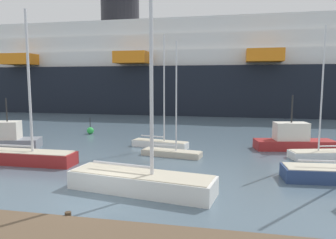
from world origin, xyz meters
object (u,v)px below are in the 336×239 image
Objects in this scene: sailboat_3 at (26,155)px; channel_buoy_1 at (7,128)px; cruise_ship at (257,71)px; channel_buoy_0 at (90,130)px; sailboat_7 at (160,142)px; sailboat_4 at (172,151)px; fishing_boat_1 at (293,140)px; fishing_boat_0 at (6,139)px; sailboat_2 at (323,153)px; sailboat_6 at (141,179)px.

sailboat_3 is 16.20m from channel_buoy_1.
sailboat_3 is 43.33m from cruise_ship.
sailboat_3 is at bearing -85.41° from channel_buoy_0.
sailboat_7 is 5.35× the size of channel_buoy_0.
sailboat_4 is at bearing -22.40° from channel_buoy_1.
cruise_ship reaches higher than fishing_boat_1.
cruise_ship reaches higher than sailboat_7.
sailboat_7 is 9.71m from channel_buoy_0.
sailboat_3 is 1.21× the size of sailboat_4.
sailboat_3 is 19.52m from fishing_boat_1.
sailboat_4 is 13.40m from fishing_boat_0.
fishing_boat_0 is 8.54m from channel_buoy_0.
sailboat_2 is 0.06× the size of cruise_ship.
sailboat_3 reaches higher than fishing_boat_1.
channel_buoy_0 is (-9.74, 15.21, -0.25)m from sailboat_6.
cruise_ship is (21.81, 35.31, 6.26)m from fishing_boat_0.
sailboat_7 is 1.42× the size of fishing_boat_1.
channel_buoy_1 is (-6.32, 8.17, -0.43)m from fishing_boat_0.
sailboat_3 is at bearing -126.55° from sailboat_7.
sailboat_4 is 0.71× the size of sailboat_6.
fishing_boat_0 is 3.64× the size of channel_buoy_1.
sailboat_3 is 6.35× the size of channel_buoy_1.
sailboat_7 is at bearing -4.09° from fishing_boat_0.
sailboat_3 reaches higher than channel_buoy_0.
fishing_boat_0 reaches higher than channel_buoy_1.
fishing_boat_0 is 0.89× the size of fishing_boat_1.
sailboat_6 is 1.82× the size of fishing_boat_1.
sailboat_3 is 9.73m from sailboat_4.
sailboat_6 reaches higher than sailboat_7.
sailboat_6 reaches higher than channel_buoy_1.
sailboat_4 is 5.26× the size of channel_buoy_1.
channel_buoy_1 is at bearing 150.97° from sailboat_6.
channel_buoy_0 is 9.89m from channel_buoy_1.
sailboat_6 is 14.64m from fishing_boat_1.
sailboat_2 is 23.86m from fishing_boat_0.
fishing_boat_0 is at bearing -11.43° from sailboat_2.
fishing_boat_1 is at bearing -8.11° from channel_buoy_1.
sailboat_6 is at bearing -57.36° from channel_buoy_0.
fishing_boat_0 is at bearing -121.08° from cruise_ship.
sailboat_4 is at bearing 98.79° from sailboat_6.
cruise_ship is at bearing 43.98° from channel_buoy_1.
cruise_ship reaches higher than fishing_boat_0.
channel_buoy_0 is at bearing 160.82° from sailboat_7.
sailboat_6 reaches higher than sailboat_2.
sailboat_6 is at bearing 41.29° from fishing_boat_1.
channel_buoy_0 is at bearing -2.42° from channel_buoy_1.
cruise_ship reaches higher than sailboat_3.
fishing_boat_0 is 0.04× the size of cruise_ship.
channel_buoy_0 is at bearing 94.43° from sailboat_3.
fishing_boat_0 is at bearing -155.33° from sailboat_7.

